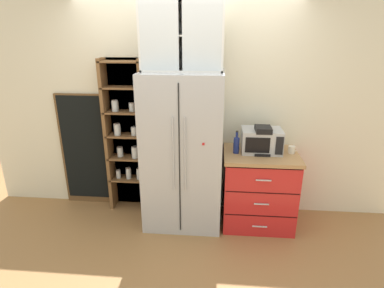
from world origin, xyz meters
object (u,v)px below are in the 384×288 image
mug_cream (292,150)px  bottle_amber (262,146)px  refrigerator (183,151)px  chalkboard_menu (84,150)px  microwave (261,140)px  bottle_cobalt (236,143)px  coffee_maker (262,140)px

mug_cream → bottle_amber: (-0.33, -0.08, 0.06)m
refrigerator → chalkboard_menu: size_ratio=1.21×
microwave → chalkboard_menu: size_ratio=0.30×
refrigerator → microwave: refrigerator is taller
microwave → bottle_amber: microwave is taller
bottle_cobalt → bottle_amber: bottle_cobalt is taller
chalkboard_menu → mug_cream: bearing=-6.0°
mug_cream → refrigerator: bearing=-177.9°
bottle_cobalt → bottle_amber: size_ratio=1.05×
coffee_maker → mug_cream: (0.33, 0.01, -0.11)m
mug_cream → chalkboard_menu: size_ratio=0.07×
bottle_amber → chalkboard_menu: chalkboard_menu is taller
coffee_maker → bottle_amber: 0.08m
microwave → mug_cream: (0.34, -0.03, -0.09)m
coffee_maker → bottle_cobalt: (-0.28, -0.03, -0.04)m
coffee_maker → chalkboard_menu: (-2.18, 0.28, -0.30)m
refrigerator → bottle_cobalt: size_ratio=6.93×
mug_cream → bottle_amber: bottle_amber is taller
microwave → bottle_cobalt: (-0.28, -0.07, -0.02)m
bottle_cobalt → chalkboard_menu: (-1.90, 0.31, -0.26)m
bottle_amber → refrigerator: bearing=177.6°
refrigerator → bottle_cobalt: 0.60m
mug_cream → bottle_amber: size_ratio=0.45×
refrigerator → bottle_amber: (0.87, -0.04, 0.10)m
coffee_maker → mug_cream: size_ratio=2.84×
refrigerator → bottle_amber: size_ratio=7.30×
bottle_cobalt → microwave: bearing=14.3°
microwave → bottle_amber: (0.00, -0.11, -0.03)m
bottle_cobalt → chalkboard_menu: size_ratio=0.17×
bottle_amber → microwave: bearing=90.4°
coffee_maker → refrigerator: bearing=-178.1°
mug_cream → bottle_cobalt: bearing=-175.9°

